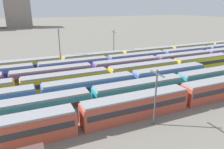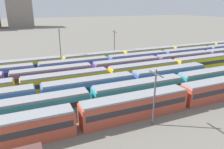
# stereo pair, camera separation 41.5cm
# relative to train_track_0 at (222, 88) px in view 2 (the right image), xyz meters

# --- Properties ---
(ground_plane) EXTENTS (600.00, 600.00, 0.00)m
(ground_plane) POSITION_rel_train_track_0_xyz_m (-36.65, 15.60, -1.90)
(ground_plane) COLOR slate
(train_track_0) EXTENTS (93.60, 3.06, 3.75)m
(train_track_0) POSITION_rel_train_track_0_xyz_m (0.00, 0.00, 0.00)
(train_track_0) COLOR #BC4C38
(train_track_0) RESTS_ON ground_plane
(train_track_2) EXTENTS (55.80, 3.06, 3.75)m
(train_track_2) POSITION_rel_train_track_0_xyz_m (-23.15, 10.40, -0.00)
(train_track_2) COLOR #4C70BC
(train_track_2) RESTS_ON ground_plane
(train_track_3) EXTENTS (74.70, 3.06, 3.75)m
(train_track_3) POSITION_rel_train_track_0_xyz_m (-17.12, 15.60, 0.00)
(train_track_3) COLOR yellow
(train_track_3) RESTS_ON ground_plane
(train_track_4) EXTENTS (112.50, 3.06, 3.75)m
(train_track_4) POSITION_rel_train_track_0_xyz_m (-0.25, 20.80, 0.00)
(train_track_4) COLOR #6B429E
(train_track_4) RESTS_ON ground_plane
(train_track_5) EXTENTS (93.60, 3.06, 3.75)m
(train_track_5) POSITION_rel_train_track_0_xyz_m (-3.39, 26.00, 0.00)
(train_track_5) COLOR #4C70BC
(train_track_5) RESTS_ON ground_plane
(train_track_6) EXTENTS (93.60, 3.06, 3.75)m
(train_track_6) POSITION_rel_train_track_0_xyz_m (3.88, 31.20, 0.00)
(train_track_6) COLOR yellow
(train_track_6) RESTS_ON ground_plane
(catenary_pole_0) EXTENTS (0.24, 3.20, 8.58)m
(catenary_pole_0) POSITION_rel_train_track_0_xyz_m (-17.70, -3.15, 2.91)
(catenary_pole_0) COLOR #4C4C51
(catenary_pole_0) RESTS_ON ground_plane
(catenary_pole_1) EXTENTS (0.24, 3.20, 10.95)m
(catenary_pole_1) POSITION_rel_train_track_0_xyz_m (-24.26, 34.21, 4.13)
(catenary_pole_1) COLOR #4C4C51
(catenary_pole_1) RESTS_ON ground_plane
(catenary_pole_3) EXTENTS (0.24, 3.20, 9.77)m
(catenary_pole_3) POSITION_rel_train_track_0_xyz_m (-7.32, 34.27, 3.53)
(catenary_pole_3) COLOR #4C4C51
(catenary_pole_3) RESTS_ON ground_plane
(distant_building_2) EXTENTS (19.46, 16.63, 24.17)m
(distant_building_2) POSITION_rel_train_track_0_xyz_m (-32.50, 168.91, 10.18)
(distant_building_2) COLOR gray
(distant_building_2) RESTS_ON ground_plane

